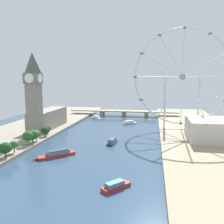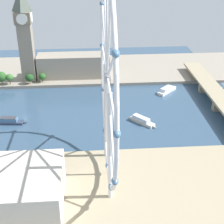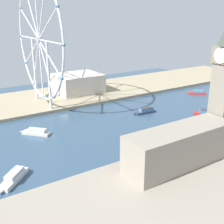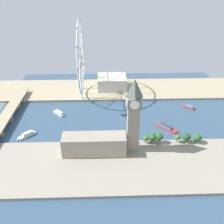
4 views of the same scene
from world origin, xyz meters
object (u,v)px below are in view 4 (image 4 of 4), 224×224
Objects in this scene: tour_boat_2 at (129,114)px; tour_boat_4 at (27,135)px; ferris_wheel at (81,57)px; tour_boat_1 at (189,107)px; riverside_hall at (112,82)px; clock_tower at (133,115)px; tour_boat_3 at (166,127)px; river_bridge at (6,116)px; tour_boat_0 at (59,113)px; parliament_block at (94,144)px.

tour_boat_4 reaches higher than tour_boat_2.
ferris_wheel is 6.52× the size of tour_boat_1.
riverside_hall is 2.68× the size of tour_boat_1.
clock_tower is 153.37m from tour_boat_1.
tour_boat_2 is 61.58m from tour_boat_3.
tour_boat_1 is at bearing 151.96° from tour_boat_4.
river_bridge is (-108.56, 154.90, -5.87)m from riverside_hall.
clock_tower reaches higher than tour_boat_2.
river_bridge reaches higher than tour_boat_2.
tour_boat_0 reaches higher than tour_boat_1.
tour_boat_2 is (92.02, -49.30, -12.38)m from parliament_block.
river_bridge is at bearing 125.02° from riverside_hall.
tour_boat_4 is (-58.27, 33.11, 0.07)m from tour_boat_0.
tour_boat_2 is at bearing -136.15° from tour_boat_0.
riverside_hall is at bearing -7.98° from parliament_block.
tour_boat_0 is 67.02m from tour_boat_4.
tour_boat_1 is at bearing 95.67° from tour_boat_3.
river_bridge is 177.96m from tour_boat_2.
parliament_block is 183.62m from tour_boat_1.
clock_tower is 4.70× the size of tour_boat_1.
ferris_wheel reaches higher than river_bridge.
tour_boat_1 is 245.41m from tour_boat_4.
clock_tower reaches higher than parliament_block.
parliament_block is 3.34× the size of tour_boat_0.
tour_boat_2 is (-74.67, -74.08, -64.38)m from ferris_wheel.
river_bridge is (-85.27, 103.48, -58.99)m from ferris_wheel.
tour_boat_0 is 0.97× the size of tour_boat_4.
riverside_hall is 0.27× the size of river_bridge.
clock_tower reaches higher than tour_boat_4.
clock_tower is at bearing -174.93° from tour_boat_0.
river_bridge reaches higher than tour_boat_1.
ferris_wheel is at bearing -67.59° from tour_boat_0.
tour_boat_3 is 187.02m from tour_boat_4.
river_bridge is at bearing 8.47° from tour_boat_2.
parliament_block is at bearing 110.75° from tour_boat_4.
river_bridge reaches higher than tour_boat_0.
tour_boat_0 is at bearing -164.48° from tour_boat_4.
parliament_block reaches higher than tour_boat_2.
parliament_block is 191.84m from riverside_hall.
tour_boat_0 is 1.15× the size of tour_boat_1.
parliament_block reaches higher than river_bridge.
parliament_block is 3.24× the size of tour_boat_4.
ferris_wheel reaches higher than riverside_hall.
tour_boat_2 is 148.22m from tour_boat_4.
river_bridge is at bearing 129.49° from ferris_wheel.
riverside_hall is at bearing -172.81° from tour_boat_4.
riverside_hall reaches higher than river_bridge.
tour_boat_2 is (10.60, -177.56, -5.38)m from river_bridge.
tour_boat_3 is (-46.01, -153.50, 0.11)m from tour_boat_0.
riverside_hall is 2.07× the size of tour_boat_2.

